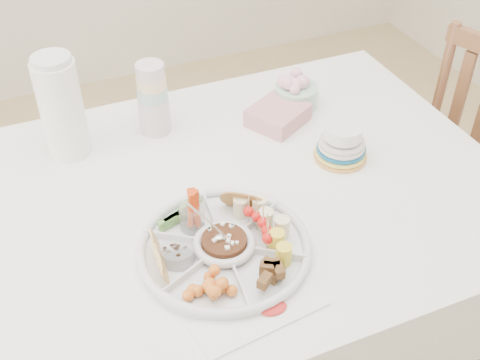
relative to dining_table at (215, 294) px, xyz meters
name	(u,v)px	position (x,y,z in m)	size (l,w,h in m)	color
dining_table	(215,294)	(0.00, 0.00, 0.00)	(1.52, 1.02, 0.76)	white
chair	(439,190)	(0.80, 0.05, 0.09)	(0.40, 0.40, 0.95)	#905A47
party_tray	(224,246)	(-0.04, -0.20, 0.40)	(0.38, 0.38, 0.04)	silver
bean_dip	(224,244)	(-0.04, -0.20, 0.41)	(0.10, 0.10, 0.04)	black
tortillas	(237,200)	(0.03, -0.09, 0.42)	(0.10, 0.10, 0.06)	olive
carrot_cucumber	(183,205)	(-0.10, -0.08, 0.44)	(0.11, 0.11, 0.10)	red
pita_raisins	(166,252)	(-0.17, -0.18, 0.42)	(0.11, 0.11, 0.06)	#E0B86F
cherries	(209,286)	(-0.12, -0.30, 0.42)	(0.11, 0.11, 0.04)	#FF843D
granola_chunks	(269,272)	(0.01, -0.31, 0.42)	(0.09, 0.09, 0.04)	#442A10
banana_tomato	(280,222)	(0.09, -0.21, 0.44)	(0.11, 0.11, 0.09)	#E6E08E
cup_stack	(152,94)	(-0.04, 0.33, 0.50)	(0.09, 0.09, 0.24)	silver
thermos	(61,106)	(-0.29, 0.32, 0.52)	(0.11, 0.11, 0.29)	white
flower_bowl	(296,91)	(0.38, 0.29, 0.43)	(0.13, 0.13, 0.10)	silver
napkin_stack	(278,115)	(0.29, 0.22, 0.40)	(0.15, 0.13, 0.05)	#C9858E
plate_stack	(342,144)	(0.37, 0.01, 0.42)	(0.14, 0.14, 0.09)	yellow
placemat	(260,315)	(-0.04, -0.38, 0.38)	(0.28, 0.09, 0.01)	white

